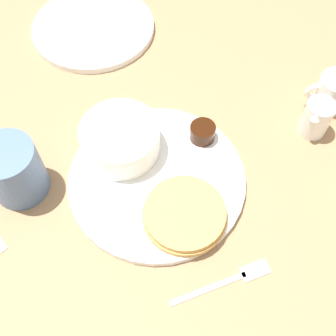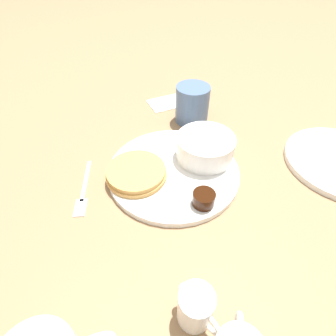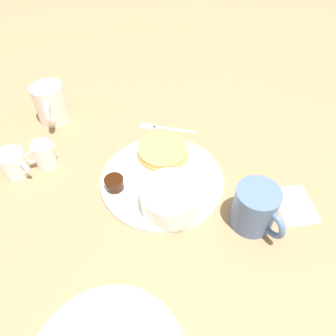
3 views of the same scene
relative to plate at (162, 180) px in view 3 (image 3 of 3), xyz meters
name	(u,v)px [view 3 (image 3 of 3)]	position (x,y,z in m)	size (l,w,h in m)	color
ground_plane	(162,182)	(0.00, 0.00, -0.01)	(4.00, 4.00, 0.00)	#93704C
plate	(162,180)	(0.00, 0.00, 0.00)	(0.26, 0.26, 0.01)	white
pancake_stack	(165,151)	(-0.07, 0.00, 0.01)	(0.12, 0.12, 0.02)	tan
bowl	(171,198)	(0.07, 0.02, 0.03)	(0.12, 0.12, 0.05)	white
syrup_cup	(114,183)	(0.03, -0.10, 0.02)	(0.04, 0.04, 0.02)	black
butter_ramekin	(166,213)	(0.10, 0.01, 0.02)	(0.04, 0.04, 0.04)	white
coffee_mug	(256,208)	(0.10, 0.17, 0.04)	(0.10, 0.08, 0.09)	slate
creamer_pitcher_near	(44,155)	(-0.05, -0.26, 0.03)	(0.04, 0.06, 0.06)	white
creamer_pitcher_far	(14,163)	(-0.02, -0.32, 0.02)	(0.05, 0.07, 0.06)	white
fork	(161,127)	(-0.18, -0.01, 0.00)	(0.04, 0.14, 0.00)	silver
napkin	(295,205)	(0.06, 0.27, 0.00)	(0.10, 0.08, 0.00)	white
second_mug	(51,104)	(-0.21, -0.28, 0.04)	(0.11, 0.08, 0.10)	silver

